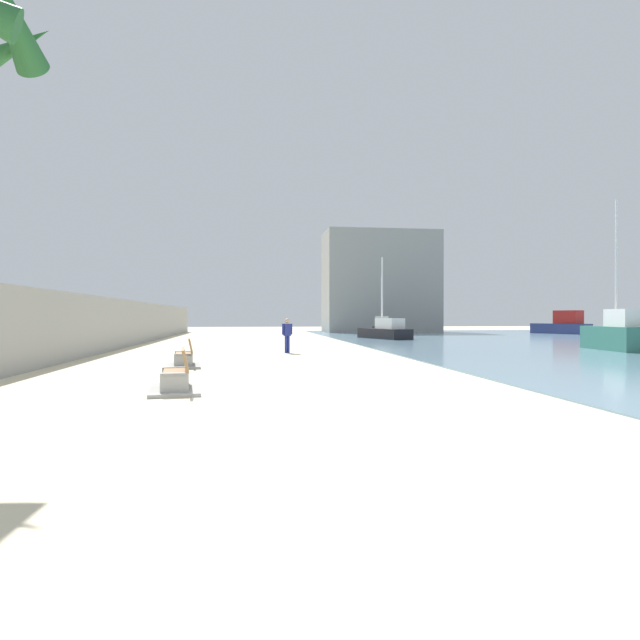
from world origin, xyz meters
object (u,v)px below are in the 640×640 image
at_px(boat_outer, 385,331).
at_px(person_walking, 287,333).
at_px(bench_near, 176,381).
at_px(boat_far_left, 563,325).
at_px(boat_far_right, 620,334).
at_px(bench_far, 184,360).
at_px(boat_distant, 382,328).

bearing_deg(boat_outer, person_walking, -120.41).
relative_size(bench_near, boat_far_left, 0.38).
bearing_deg(boat_outer, boat_far_left, 24.64).
bearing_deg(boat_far_right, bench_far, -164.38).
bearing_deg(person_walking, bench_near, -105.26).
bearing_deg(boat_far_left, boat_far_right, -116.28).
bearing_deg(boat_distant, boat_far_left, 9.80).
bearing_deg(boat_far_left, bench_near, -131.44).
height_order(boat_far_right, boat_distant, boat_far_right).
distance_m(boat_far_left, boat_distant, 19.03).
height_order(person_walking, boat_outer, boat_outer).
xyz_separation_m(person_walking, boat_distant, (9.58, 20.19, -0.25)).
xyz_separation_m(boat_far_left, boat_distant, (-18.75, -3.24, -0.17)).
distance_m(boat_outer, boat_far_right, 17.01).
distance_m(bench_far, boat_distant, 29.85).
bearing_deg(bench_near, person_walking, 74.74).
bearing_deg(boat_outer, boat_distant, 78.52).
relative_size(boat_outer, boat_far_right, 0.82).
bearing_deg(boat_far_right, boat_far_left, 63.72).
distance_m(bench_far, boat_far_left, 43.96).
height_order(person_walking, boat_far_left, boat_far_left).
height_order(bench_far, boat_far_left, boat_far_left).
bearing_deg(person_walking, boat_distant, 64.61).
bearing_deg(boat_distant, boat_outer, -101.48).
xyz_separation_m(bench_near, boat_distant, (13.00, 32.73, 0.45)).
relative_size(person_walking, boat_far_right, 0.22).
distance_m(boat_outer, boat_distant, 6.04).
height_order(bench_near, boat_far_right, boat_far_right).
height_order(bench_near, person_walking, person_walking).
height_order(boat_outer, boat_distant, boat_outer).
bearing_deg(bench_near, boat_distant, 68.34).
bearing_deg(boat_outer, bench_far, -120.79).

